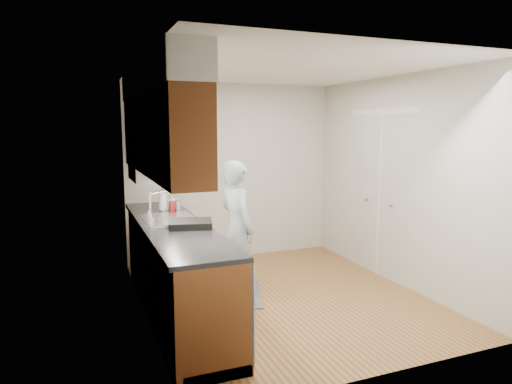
# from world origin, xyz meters

# --- Properties ---
(floor) EXTENTS (3.50, 3.50, 0.00)m
(floor) POSITION_xyz_m (0.00, 0.00, 0.00)
(floor) COLOR olive
(floor) RESTS_ON ground
(ceiling) EXTENTS (3.50, 3.50, 0.00)m
(ceiling) POSITION_xyz_m (0.00, 0.00, 2.50)
(ceiling) COLOR white
(ceiling) RESTS_ON wall_left
(wall_left) EXTENTS (0.02, 3.50, 2.50)m
(wall_left) POSITION_xyz_m (-1.50, 0.00, 1.25)
(wall_left) COLOR beige
(wall_left) RESTS_ON floor
(wall_right) EXTENTS (0.02, 3.50, 2.50)m
(wall_right) POSITION_xyz_m (1.50, 0.00, 1.25)
(wall_right) COLOR beige
(wall_right) RESTS_ON floor
(wall_back) EXTENTS (3.00, 0.02, 2.50)m
(wall_back) POSITION_xyz_m (0.00, 1.75, 1.25)
(wall_back) COLOR beige
(wall_back) RESTS_ON floor
(counter) EXTENTS (0.64, 2.80, 1.30)m
(counter) POSITION_xyz_m (-1.20, -0.00, 0.49)
(counter) COLOR brown
(counter) RESTS_ON floor
(upper_cabinets) EXTENTS (0.47, 2.80, 1.21)m
(upper_cabinets) POSITION_xyz_m (-1.33, 0.05, 1.95)
(upper_cabinets) COLOR brown
(upper_cabinets) RESTS_ON wall_left
(closet_door) EXTENTS (0.02, 1.22, 2.05)m
(closet_door) POSITION_xyz_m (1.49, 0.30, 1.02)
(closet_door) COLOR silver
(closet_door) RESTS_ON wall_right
(floor_mat) EXTENTS (0.77, 1.01, 0.02)m
(floor_mat) POSITION_xyz_m (-0.45, 0.26, 0.01)
(floor_mat) COLOR slate
(floor_mat) RESTS_ON floor
(person) EXTENTS (0.51, 0.67, 1.72)m
(person) POSITION_xyz_m (-0.45, 0.26, 0.88)
(person) COLOR #98B1BA
(person) RESTS_ON floor_mat
(soap_bottle_a) EXTENTS (0.14, 0.14, 0.27)m
(soap_bottle_a) POSITION_xyz_m (-1.18, 0.74, 1.08)
(soap_bottle_a) COLOR silver
(soap_bottle_a) RESTS_ON counter
(soap_bottle_b) EXTENTS (0.11, 0.11, 0.17)m
(soap_bottle_b) POSITION_xyz_m (-1.05, 0.81, 1.02)
(soap_bottle_b) COLOR silver
(soap_bottle_b) RESTS_ON counter
(soda_can) EXTENTS (0.07, 0.07, 0.12)m
(soda_can) POSITION_xyz_m (-1.10, 0.65, 1.00)
(soda_can) COLOR #B11E1E
(soda_can) RESTS_ON counter
(steel_can) EXTENTS (0.08, 0.08, 0.13)m
(steel_can) POSITION_xyz_m (-1.02, 0.64, 1.01)
(steel_can) COLOR #A5A5AA
(steel_can) RESTS_ON counter
(dish_rack) EXTENTS (0.47, 0.43, 0.06)m
(dish_rack) POSITION_xyz_m (-1.09, -0.21, 0.97)
(dish_rack) COLOR black
(dish_rack) RESTS_ON counter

